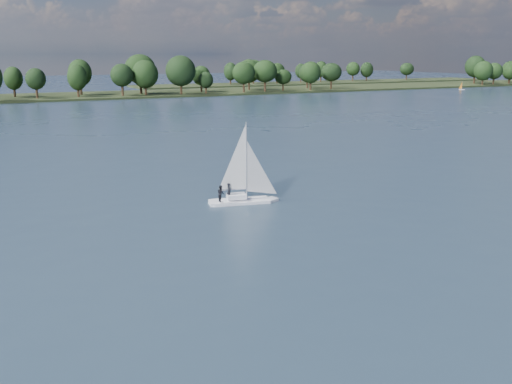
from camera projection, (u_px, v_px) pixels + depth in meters
ground at (96, 137)px, 112.19m from camera, size 700.00×700.00×0.00m
far_shore at (34, 98)px, 209.57m from camera, size 660.00×40.00×1.50m
far_shore_back at (327, 83)px, 320.78m from camera, size 220.00×30.00×1.40m
sailboat at (240, 180)px, 61.54m from camera, size 7.30×3.40×9.28m
dinghy_orange at (462, 88)px, 260.22m from camera, size 2.61×2.10×3.94m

